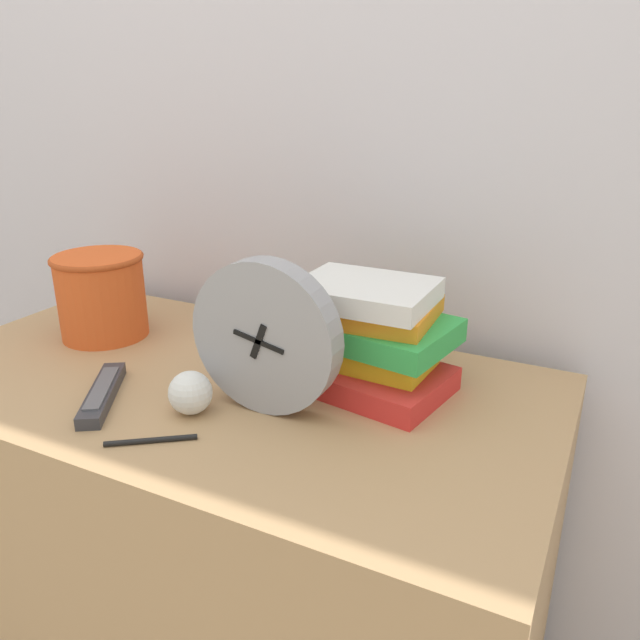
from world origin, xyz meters
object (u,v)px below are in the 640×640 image
at_px(book_stack, 372,335).
at_px(basket, 101,293).
at_px(crumpled_paper_ball, 190,393).
at_px(tv_remote, 102,393).
at_px(desk_clock, 265,337).
at_px(pen, 151,440).

bearing_deg(book_stack, basket, -176.57).
bearing_deg(crumpled_paper_ball, book_stack, 45.64).
bearing_deg(basket, tv_remote, -46.55).
xyz_separation_m(book_stack, crumpled_paper_ball, (-0.21, -0.22, -0.06)).
bearing_deg(desk_clock, book_stack, 53.65).
height_order(basket, tv_remote, basket).
distance_m(book_stack, tv_remote, 0.45).
height_order(desk_clock, crumpled_paper_ball, desk_clock).
xyz_separation_m(desk_clock, book_stack, (0.11, 0.15, -0.03)).
xyz_separation_m(basket, pen, (0.36, -0.28, -0.09)).
bearing_deg(crumpled_paper_ball, pen, -88.09).
distance_m(desk_clock, tv_remote, 0.29).
xyz_separation_m(desk_clock, tv_remote, (-0.25, -0.09, -0.11)).
relative_size(desk_clock, tv_remote, 1.29).
xyz_separation_m(basket, tv_remote, (0.20, -0.21, -0.08)).
distance_m(basket, crumpled_paper_ball, 0.40).
bearing_deg(basket, pen, -37.90).
bearing_deg(pen, basket, 142.10).
bearing_deg(tv_remote, crumpled_paper_ball, 11.01).
distance_m(crumpled_paper_ball, pen, 0.10).
distance_m(tv_remote, pen, 0.17).
height_order(book_stack, basket, book_stack).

